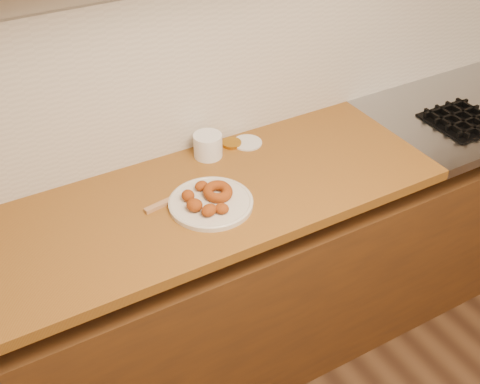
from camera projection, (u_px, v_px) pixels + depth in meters
name	position (u px, v px, depth m)	size (l,w,h in m)	color
wall_back	(243.00, 19.00, 2.12)	(4.00, 0.02, 2.70)	tan
base_cabinet	(280.00, 269.00, 2.49)	(3.60, 0.60, 0.77)	#573012
butcher_block	(116.00, 229.00, 1.93)	(2.30, 0.62, 0.04)	brown
backsplash	(245.00, 60.00, 2.20)	(3.60, 0.02, 0.60)	beige
donut_plate	(211.00, 203.00, 2.00)	(0.28, 0.28, 0.02)	beige
ring_donut	(218.00, 192.00, 2.00)	(0.10, 0.10, 0.03)	#9A3C0A
fried_dough_chunks	(202.00, 202.00, 1.96)	(0.14, 0.20, 0.04)	#9A3C0A
plastic_tub	(208.00, 146.00, 2.21)	(0.11, 0.11, 0.09)	white
tub_lid	(247.00, 143.00, 2.30)	(0.11, 0.11, 0.01)	silver
brass_jar_lid	(232.00, 143.00, 2.29)	(0.07, 0.07, 0.01)	#AF771D
wooden_utensil	(168.00, 201.00, 2.00)	(0.17, 0.02, 0.01)	#A2744C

